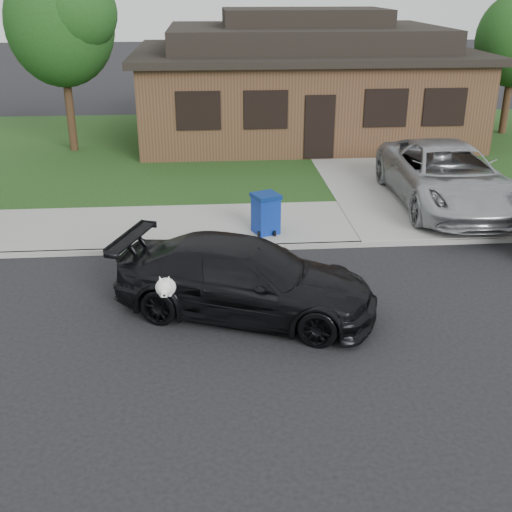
{
  "coord_description": "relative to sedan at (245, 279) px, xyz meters",
  "views": [
    {
      "loc": [
        0.21,
        -10.08,
        5.68
      ],
      "look_at": [
        1.05,
        0.58,
        1.1
      ],
      "focal_mm": 45.0,
      "sensor_mm": 36.0,
      "label": 1
    }
  ],
  "objects": [
    {
      "name": "lawn",
      "position": [
        -0.85,
        12.53,
        -0.63
      ],
      "size": [
        60.0,
        13.0,
        0.13
      ],
      "primitive_type": "cube",
      "color": "#193814",
      "rests_on": "ground"
    },
    {
      "name": "minivan",
      "position": [
        5.71,
        5.45,
        0.25
      ],
      "size": [
        2.79,
        5.84,
        1.61
      ],
      "primitive_type": "imported",
      "rotation": [
        0.0,
        0.0,
        -0.02
      ],
      "color": "#A5A7AC",
      "rests_on": "driveway"
    },
    {
      "name": "recycling_bin",
      "position": [
        0.73,
        3.81,
        -0.09
      ],
      "size": [
        0.76,
        0.76,
        0.97
      ],
      "rotation": [
        0.0,
        0.0,
        0.4
      ],
      "color": "navy",
      "rests_on": "sidewalk"
    },
    {
      "name": "driveway",
      "position": [
        5.15,
        9.53,
        -0.63
      ],
      "size": [
        4.5,
        13.0,
        0.14
      ],
      "primitive_type": "cube",
      "color": "gray",
      "rests_on": "ground"
    },
    {
      "name": "curb",
      "position": [
        -0.85,
        3.03,
        -0.64
      ],
      "size": [
        60.0,
        0.12,
        0.12
      ],
      "primitive_type": "cube",
      "color": "gray",
      "rests_on": "ground"
    },
    {
      "name": "sedan",
      "position": [
        0.0,
        0.0,
        0.0
      ],
      "size": [
        5.17,
        3.47,
        1.39
      ],
      "rotation": [
        0.0,
        0.0,
        1.22
      ],
      "color": "black",
      "rests_on": "ground"
    },
    {
      "name": "house",
      "position": [
        3.15,
        14.52,
        1.44
      ],
      "size": [
        12.6,
        8.6,
        4.65
      ],
      "color": "#422B1C",
      "rests_on": "ground"
    },
    {
      "name": "ground",
      "position": [
        -0.85,
        -0.47,
        -0.7
      ],
      "size": [
        120.0,
        120.0,
        0.0
      ],
      "primitive_type": "plane",
      "color": "black",
      "rests_on": "ground"
    },
    {
      "name": "tree_0",
      "position": [
        -5.18,
        12.4,
        3.78
      ],
      "size": [
        3.78,
        3.6,
        6.34
      ],
      "color": "#332114",
      "rests_on": "ground"
    },
    {
      "name": "sidewalk",
      "position": [
        -0.85,
        4.53,
        -0.64
      ],
      "size": [
        60.0,
        3.0,
        0.12
      ],
      "primitive_type": "cube",
      "color": "gray",
      "rests_on": "ground"
    }
  ]
}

